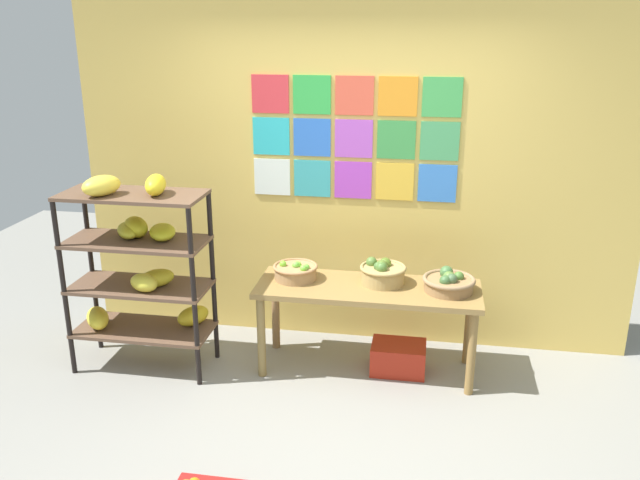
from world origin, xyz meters
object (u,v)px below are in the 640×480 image
Objects in this scene: display_table at (368,297)px; produce_crate_under_table at (398,358)px; banana_shelf_unit at (139,259)px; fruit_basket_back_left at (296,271)px; fruit_basket_right at (382,272)px; fruit_basket_left at (449,282)px.

display_table is 4.03× the size of produce_crate_under_table.
banana_shelf_unit is 0.92× the size of display_table.
fruit_basket_back_left is 0.99m from produce_crate_under_table.
banana_shelf_unit is at bearing -170.31° from fruit_basket_right.
banana_shelf_unit is 1.74m from fruit_basket_right.
fruit_basket_back_left is at bearing 177.77° from fruit_basket_left.
fruit_basket_right is at bearing 39.95° from display_table.
display_table is at bearing -177.72° from produce_crate_under_table.
fruit_basket_left is 0.93× the size of produce_crate_under_table.
fruit_basket_left is (0.56, 0.01, 0.15)m from display_table.
fruit_basket_back_left is at bearing 176.67° from produce_crate_under_table.
display_table is at bearing -5.76° from fruit_basket_back_left.
banana_shelf_unit is 1.66m from display_table.
produce_crate_under_table is (1.85, 0.22, -0.74)m from banana_shelf_unit.
fruit_basket_left is at bearing 0.38° from produce_crate_under_table.
banana_shelf_unit is 2.20m from fruit_basket_left.
produce_crate_under_table is at bearing -179.62° from fruit_basket_left.
banana_shelf_unit is at bearing -172.47° from display_table.
banana_shelf_unit reaches higher than produce_crate_under_table.
fruit_basket_left is at bearing -2.23° from fruit_basket_back_left.
banana_shelf_unit is 3.72× the size of produce_crate_under_table.
fruit_basket_back_left is 1.10m from fruit_basket_left.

